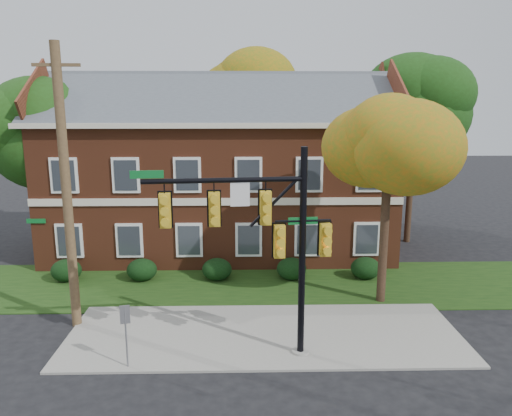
{
  "coord_description": "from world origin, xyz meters",
  "views": [
    {
      "loc": [
        -0.68,
        -15.52,
        8.25
      ],
      "look_at": [
        -0.25,
        3.0,
        4.25
      ],
      "focal_mm": 35.0,
      "sensor_mm": 36.0,
      "label": 1
    }
  ],
  "objects_px": {
    "hedge_far_right": "(366,268)",
    "tree_right_rear": "(422,103)",
    "tree_far_rear": "(245,92)",
    "traffic_signal": "(264,231)",
    "hedge_center": "(217,269)",
    "utility_pole": "(66,189)",
    "tree_near_right": "(396,142)",
    "hedge_left": "(142,270)",
    "hedge_far_left": "(66,270)",
    "hedge_right": "(292,269)",
    "tree_left_rear": "(32,132)",
    "apartment_building": "(221,161)",
    "sign_post": "(126,326)"
  },
  "relations": [
    {
      "from": "hedge_far_right",
      "to": "hedge_left",
      "type": "bearing_deg",
      "value": 180.0
    },
    {
      "from": "hedge_far_left",
      "to": "hedge_right",
      "type": "distance_m",
      "value": 10.5
    },
    {
      "from": "hedge_far_right",
      "to": "traffic_signal",
      "type": "xyz_separation_m",
      "value": [
        -5.1,
        -7.25,
        3.75
      ]
    },
    {
      "from": "apartment_building",
      "to": "tree_far_rear",
      "type": "relative_size",
      "value": 1.63
    },
    {
      "from": "hedge_center",
      "to": "hedge_far_right",
      "type": "height_order",
      "value": "same"
    },
    {
      "from": "traffic_signal",
      "to": "hedge_left",
      "type": "bearing_deg",
      "value": 121.05
    },
    {
      "from": "apartment_building",
      "to": "hedge_right",
      "type": "height_order",
      "value": "apartment_building"
    },
    {
      "from": "hedge_right",
      "to": "hedge_far_right",
      "type": "xyz_separation_m",
      "value": [
        3.5,
        0.0,
        0.0
      ]
    },
    {
      "from": "tree_left_rear",
      "to": "tree_near_right",
      "type": "bearing_deg",
      "value": -22.36
    },
    {
      "from": "tree_right_rear",
      "to": "tree_far_rear",
      "type": "bearing_deg",
      "value": 145.0
    },
    {
      "from": "apartment_building",
      "to": "tree_far_rear",
      "type": "bearing_deg",
      "value": 80.29
    },
    {
      "from": "tree_left_rear",
      "to": "tree_far_rear",
      "type": "height_order",
      "value": "tree_far_rear"
    },
    {
      "from": "hedge_center",
      "to": "utility_pole",
      "type": "bearing_deg",
      "value": -136.77
    },
    {
      "from": "hedge_left",
      "to": "tree_left_rear",
      "type": "bearing_deg",
      "value": 146.41
    },
    {
      "from": "tree_right_rear",
      "to": "tree_far_rear",
      "type": "relative_size",
      "value": 0.92
    },
    {
      "from": "tree_left_rear",
      "to": "tree_right_rear",
      "type": "height_order",
      "value": "tree_right_rear"
    },
    {
      "from": "tree_near_right",
      "to": "hedge_left",
      "type": "bearing_deg",
      "value": 165.19
    },
    {
      "from": "hedge_far_left",
      "to": "traffic_signal",
      "type": "relative_size",
      "value": 0.2
    },
    {
      "from": "hedge_right",
      "to": "sign_post",
      "type": "bearing_deg",
      "value": -126.77
    },
    {
      "from": "hedge_far_left",
      "to": "hedge_far_right",
      "type": "bearing_deg",
      "value": 0.0
    },
    {
      "from": "tree_near_right",
      "to": "tree_far_rear",
      "type": "bearing_deg",
      "value": 110.27
    },
    {
      "from": "hedge_left",
      "to": "hedge_far_right",
      "type": "height_order",
      "value": "same"
    },
    {
      "from": "hedge_far_right",
      "to": "tree_right_rear",
      "type": "height_order",
      "value": "tree_right_rear"
    },
    {
      "from": "hedge_right",
      "to": "tree_right_rear",
      "type": "distance_m",
      "value": 12.5
    },
    {
      "from": "tree_right_rear",
      "to": "sign_post",
      "type": "distance_m",
      "value": 20.68
    },
    {
      "from": "tree_right_rear",
      "to": "apartment_building",
      "type": "bearing_deg",
      "value": -175.67
    },
    {
      "from": "apartment_building",
      "to": "hedge_far_left",
      "type": "xyz_separation_m",
      "value": [
        -7.0,
        -5.25,
        -4.46
      ]
    },
    {
      "from": "tree_near_right",
      "to": "traffic_signal",
      "type": "relative_size",
      "value": 1.25
    },
    {
      "from": "traffic_signal",
      "to": "tree_right_rear",
      "type": "bearing_deg",
      "value": 49.2
    },
    {
      "from": "tree_left_rear",
      "to": "traffic_signal",
      "type": "relative_size",
      "value": 1.29
    },
    {
      "from": "hedge_far_right",
      "to": "tree_left_rear",
      "type": "xyz_separation_m",
      "value": [
        -16.73,
        4.14,
        6.16
      ]
    },
    {
      "from": "tree_near_right",
      "to": "traffic_signal",
      "type": "height_order",
      "value": "tree_near_right"
    },
    {
      "from": "tree_left_rear",
      "to": "traffic_signal",
      "type": "distance_m",
      "value": 16.46
    },
    {
      "from": "hedge_center",
      "to": "tree_left_rear",
      "type": "bearing_deg",
      "value": 156.96
    },
    {
      "from": "apartment_building",
      "to": "tree_right_rear",
      "type": "height_order",
      "value": "tree_right_rear"
    },
    {
      "from": "tree_near_right",
      "to": "tree_right_rear",
      "type": "relative_size",
      "value": 0.81
    },
    {
      "from": "tree_near_right",
      "to": "utility_pole",
      "type": "distance_m",
      "value": 12.45
    },
    {
      "from": "tree_far_rear",
      "to": "traffic_signal",
      "type": "height_order",
      "value": "tree_far_rear"
    },
    {
      "from": "sign_post",
      "to": "traffic_signal",
      "type": "bearing_deg",
      "value": -6.02
    },
    {
      "from": "hedge_far_right",
      "to": "tree_right_rear",
      "type": "xyz_separation_m",
      "value": [
        4.31,
        6.11,
        7.6
      ]
    },
    {
      "from": "tree_far_rear",
      "to": "hedge_left",
      "type": "bearing_deg",
      "value": -110.29
    },
    {
      "from": "tree_right_rear",
      "to": "traffic_signal",
      "type": "xyz_separation_m",
      "value": [
        -9.41,
        -13.36,
        -3.85
      ]
    },
    {
      "from": "apartment_building",
      "to": "utility_pole",
      "type": "bearing_deg",
      "value": -116.67
    },
    {
      "from": "apartment_building",
      "to": "tree_right_rear",
      "type": "relative_size",
      "value": 1.77
    },
    {
      "from": "hedge_far_left",
      "to": "hedge_left",
      "type": "xyz_separation_m",
      "value": [
        3.5,
        0.0,
        0.0
      ]
    },
    {
      "from": "traffic_signal",
      "to": "sign_post",
      "type": "bearing_deg",
      "value": -177.43
    },
    {
      "from": "tree_right_rear",
      "to": "tree_near_right",
      "type": "bearing_deg",
      "value": -114.58
    },
    {
      "from": "apartment_building",
      "to": "tree_near_right",
      "type": "bearing_deg",
      "value": -48.23
    },
    {
      "from": "traffic_signal",
      "to": "hedge_center",
      "type": "bearing_deg",
      "value": 99.07
    },
    {
      "from": "tree_left_rear",
      "to": "traffic_signal",
      "type": "xyz_separation_m",
      "value": [
        11.63,
        -11.39,
        -2.41
      ]
    }
  ]
}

